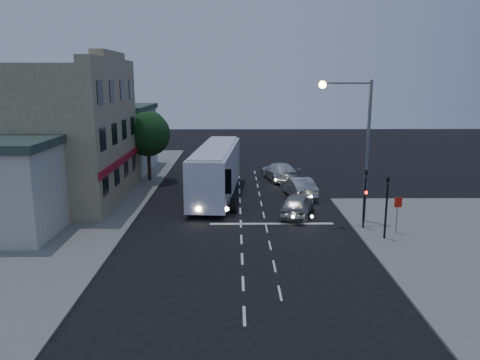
{
  "coord_description": "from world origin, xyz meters",
  "views": [
    {
      "loc": [
        -0.34,
        -26.91,
        9.17
      ],
      "look_at": [
        -0.02,
        5.23,
        2.2
      ],
      "focal_mm": 35.0,
      "sensor_mm": 36.0,
      "label": 1
    }
  ],
  "objects_px": {
    "car_sedan_a": "(299,187)",
    "streetlight": "(358,135)",
    "tour_bus": "(216,170)",
    "traffic_signal_side": "(387,200)",
    "regulatory_sign": "(398,209)",
    "street_tree": "(148,132)",
    "traffic_signal_main": "(365,192)",
    "car_suv": "(297,205)",
    "car_sedan_b": "(279,171)"
  },
  "relations": [
    {
      "from": "car_suv",
      "to": "regulatory_sign",
      "type": "xyz_separation_m",
      "value": [
        5.41,
        -4.04,
        0.82
      ]
    },
    {
      "from": "regulatory_sign",
      "to": "streetlight",
      "type": "xyz_separation_m",
      "value": [
        -1.96,
        2.44,
        4.14
      ]
    },
    {
      "from": "tour_bus",
      "to": "streetlight",
      "type": "distance_m",
      "value": 12.1
    },
    {
      "from": "tour_bus",
      "to": "traffic_signal_side",
      "type": "distance_m",
      "value": 14.54
    },
    {
      "from": "car_sedan_b",
      "to": "street_tree",
      "type": "xyz_separation_m",
      "value": [
        -11.92,
        -0.31,
        3.69
      ]
    },
    {
      "from": "car_sedan_b",
      "to": "regulatory_sign",
      "type": "distance_m",
      "value": 16.56
    },
    {
      "from": "car_suv",
      "to": "street_tree",
      "type": "distance_m",
      "value": 16.91
    },
    {
      "from": "car_sedan_a",
      "to": "traffic_signal_main",
      "type": "relative_size",
      "value": 1.17
    },
    {
      "from": "car_sedan_a",
      "to": "car_sedan_b",
      "type": "relative_size",
      "value": 0.86
    },
    {
      "from": "car_sedan_a",
      "to": "traffic_signal_side",
      "type": "bearing_deg",
      "value": 99.14
    },
    {
      "from": "car_sedan_a",
      "to": "streetlight",
      "type": "xyz_separation_m",
      "value": [
        2.68,
        -6.89,
        4.94
      ]
    },
    {
      "from": "car_suv",
      "to": "street_tree",
      "type": "xyz_separation_m",
      "value": [
        -12.09,
        11.22,
        3.72
      ]
    },
    {
      "from": "streetlight",
      "to": "car_sedan_b",
      "type": "bearing_deg",
      "value": 105.43
    },
    {
      "from": "car_sedan_a",
      "to": "regulatory_sign",
      "type": "xyz_separation_m",
      "value": [
        4.63,
        -9.32,
        0.8
      ]
    },
    {
      "from": "traffic_signal_main",
      "to": "streetlight",
      "type": "xyz_separation_m",
      "value": [
        -0.26,
        1.42,
        3.31
      ]
    },
    {
      "from": "tour_bus",
      "to": "car_sedan_a",
      "type": "height_order",
      "value": "tour_bus"
    },
    {
      "from": "streetlight",
      "to": "traffic_signal_main",
      "type": "bearing_deg",
      "value": -79.8
    },
    {
      "from": "traffic_signal_main",
      "to": "street_tree",
      "type": "xyz_separation_m",
      "value": [
        -15.81,
        14.25,
        2.08
      ]
    },
    {
      "from": "tour_bus",
      "to": "car_suv",
      "type": "height_order",
      "value": "tour_bus"
    },
    {
      "from": "tour_bus",
      "to": "traffic_signal_side",
      "type": "xyz_separation_m",
      "value": [
        10.16,
        -10.41,
        0.24
      ]
    },
    {
      "from": "car_sedan_a",
      "to": "traffic_signal_main",
      "type": "distance_m",
      "value": 8.96
    },
    {
      "from": "streetlight",
      "to": "street_tree",
      "type": "height_order",
      "value": "streetlight"
    },
    {
      "from": "tour_bus",
      "to": "traffic_signal_main",
      "type": "bearing_deg",
      "value": -37.12
    },
    {
      "from": "traffic_signal_side",
      "to": "street_tree",
      "type": "height_order",
      "value": "street_tree"
    },
    {
      "from": "tour_bus",
      "to": "car_sedan_b",
      "type": "height_order",
      "value": "tour_bus"
    },
    {
      "from": "regulatory_sign",
      "to": "traffic_signal_side",
      "type": "bearing_deg",
      "value": -136.08
    },
    {
      "from": "streetlight",
      "to": "street_tree",
      "type": "xyz_separation_m",
      "value": [
        -15.55,
        12.82,
        -1.23
      ]
    },
    {
      "from": "tour_bus",
      "to": "street_tree",
      "type": "distance_m",
      "value": 8.92
    },
    {
      "from": "car_suv",
      "to": "streetlight",
      "type": "xyz_separation_m",
      "value": [
        3.46,
        -1.6,
        4.96
      ]
    },
    {
      "from": "regulatory_sign",
      "to": "street_tree",
      "type": "distance_m",
      "value": 23.4
    },
    {
      "from": "car_suv",
      "to": "car_sedan_a",
      "type": "distance_m",
      "value": 5.34
    },
    {
      "from": "tour_bus",
      "to": "street_tree",
      "type": "xyz_separation_m",
      "value": [
        -6.35,
        5.82,
        2.31
      ]
    },
    {
      "from": "tour_bus",
      "to": "traffic_signal_side",
      "type": "height_order",
      "value": "traffic_signal_side"
    },
    {
      "from": "car_suv",
      "to": "streetlight",
      "type": "bearing_deg",
      "value": 172.31
    },
    {
      "from": "car_sedan_b",
      "to": "streetlight",
      "type": "xyz_separation_m",
      "value": [
        3.63,
        -13.14,
        4.93
      ]
    },
    {
      "from": "car_sedan_a",
      "to": "traffic_signal_side",
      "type": "distance_m",
      "value": 11.03
    },
    {
      "from": "street_tree",
      "to": "traffic_signal_side",
      "type": "bearing_deg",
      "value": -44.5
    },
    {
      "from": "traffic_signal_side",
      "to": "car_sedan_b",
      "type": "bearing_deg",
      "value": 105.49
    },
    {
      "from": "car_suv",
      "to": "traffic_signal_side",
      "type": "bearing_deg",
      "value": 148.57
    },
    {
      "from": "car_sedan_a",
      "to": "street_tree",
      "type": "xyz_separation_m",
      "value": [
        -12.87,
        5.94,
        3.71
      ]
    },
    {
      "from": "car_sedan_a",
      "to": "street_tree",
      "type": "height_order",
      "value": "street_tree"
    },
    {
      "from": "car_sedan_a",
      "to": "traffic_signal_main",
      "type": "height_order",
      "value": "traffic_signal_main"
    },
    {
      "from": "tour_bus",
      "to": "street_tree",
      "type": "bearing_deg",
      "value": 142.11
    },
    {
      "from": "traffic_signal_main",
      "to": "streetlight",
      "type": "distance_m",
      "value": 3.61
    },
    {
      "from": "car_suv",
      "to": "street_tree",
      "type": "relative_size",
      "value": 0.74
    },
    {
      "from": "tour_bus",
      "to": "traffic_signal_main",
      "type": "distance_m",
      "value": 12.67
    },
    {
      "from": "car_sedan_a",
      "to": "streetlight",
      "type": "bearing_deg",
      "value": 100.94
    },
    {
      "from": "traffic_signal_side",
      "to": "regulatory_sign",
      "type": "distance_m",
      "value": 1.61
    },
    {
      "from": "car_suv",
      "to": "car_sedan_b",
      "type": "height_order",
      "value": "car_sedan_b"
    },
    {
      "from": "traffic_signal_side",
      "to": "regulatory_sign",
      "type": "relative_size",
      "value": 1.86
    }
  ]
}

